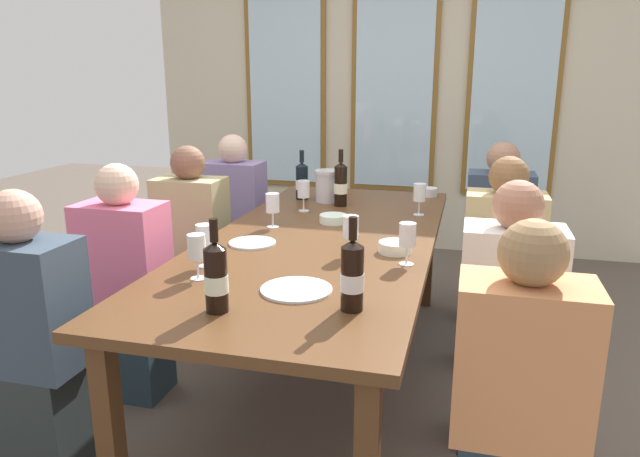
{
  "coord_description": "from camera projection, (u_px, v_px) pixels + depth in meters",
  "views": [
    {
      "loc": [
        0.66,
        -2.57,
        1.49
      ],
      "look_at": [
        0.0,
        -0.03,
        0.79
      ],
      "focal_mm": 32.74,
      "sensor_mm": 36.0,
      "label": 1
    }
  ],
  "objects": [
    {
      "name": "white_plate_0",
      "position": [
        296.0,
        289.0,
        2.08
      ],
      "size": [
        0.26,
        0.26,
        0.01
      ],
      "primitive_type": "cylinder",
      "color": "white",
      "rests_on": "dining_table"
    },
    {
      "name": "seated_person_0",
      "position": [
        32.0,
        347.0,
        2.12
      ],
      "size": [
        0.38,
        0.24,
        1.11
      ],
      "color": "#293031",
      "rests_on": "ground"
    },
    {
      "name": "seated_person_5",
      "position": [
        501.0,
        272.0,
        2.92
      ],
      "size": [
        0.38,
        0.24,
        1.11
      ],
      "color": "#252430",
      "rests_on": "ground"
    },
    {
      "name": "seated_person_1",
      "position": [
        517.0,
        412.0,
        1.71
      ],
      "size": [
        0.38,
        0.24,
        1.11
      ],
      "color": "#21323F",
      "rests_on": "ground"
    },
    {
      "name": "metal_pitcher",
      "position": [
        327.0,
        186.0,
        3.51
      ],
      "size": [
        0.16,
        0.16,
        0.19
      ],
      "color": "silver",
      "rests_on": "dining_table"
    },
    {
      "name": "wine_glass_2",
      "position": [
        304.0,
        190.0,
        3.25
      ],
      "size": [
        0.07,
        0.07,
        0.17
      ],
      "color": "white",
      "rests_on": "dining_table"
    },
    {
      "name": "tasting_bowl_0",
      "position": [
        395.0,
        247.0,
        2.51
      ],
      "size": [
        0.14,
        0.14,
        0.05
      ],
      "primitive_type": "cylinder",
      "color": "white",
      "rests_on": "dining_table"
    },
    {
      "name": "white_plate_1",
      "position": [
        252.0,
        243.0,
        2.65
      ],
      "size": [
        0.21,
        0.21,
        0.01
      ],
      "primitive_type": "cylinder",
      "color": "white",
      "rests_on": "dining_table"
    },
    {
      "name": "wine_glass_0",
      "position": [
        273.0,
        205.0,
        2.91
      ],
      "size": [
        0.07,
        0.07,
        0.17
      ],
      "color": "white",
      "rests_on": "dining_table"
    },
    {
      "name": "wine_bottle_0",
      "position": [
        352.0,
        275.0,
        1.88
      ],
      "size": [
        0.08,
        0.08,
        0.31
      ],
      "color": "black",
      "rests_on": "dining_table"
    },
    {
      "name": "tasting_bowl_1",
      "position": [
        428.0,
        192.0,
        3.68
      ],
      "size": [
        0.12,
        0.12,
        0.05
      ],
      "primitive_type": "cylinder",
      "color": "white",
      "rests_on": "dining_table"
    },
    {
      "name": "tasting_bowl_2",
      "position": [
        333.0,
        219.0,
        3.02
      ],
      "size": [
        0.14,
        0.14,
        0.04
      ],
      "primitive_type": "cylinder",
      "color": "white",
      "rests_on": "dining_table"
    },
    {
      "name": "seated_person_4",
      "position": [
        193.0,
        248.0,
        3.32
      ],
      "size": [
        0.38,
        0.24,
        1.11
      ],
      "color": "#263832",
      "rests_on": "ground"
    },
    {
      "name": "dining_table",
      "position": [
        321.0,
        250.0,
        2.77
      ],
      "size": [
        1.04,
        2.43,
        0.74
      ],
      "color": "#55341C",
      "rests_on": "ground"
    },
    {
      "name": "seated_person_6",
      "position": [
        236.0,
        222.0,
        3.91
      ],
      "size": [
        0.38,
        0.24,
        1.11
      ],
      "color": "#362A2C",
      "rests_on": "ground"
    },
    {
      "name": "wine_glass_1",
      "position": [
        420.0,
        194.0,
        3.16
      ],
      "size": [
        0.07,
        0.07,
        0.17
      ],
      "color": "white",
      "rests_on": "dining_table"
    },
    {
      "name": "wine_glass_4",
      "position": [
        407.0,
        236.0,
        2.33
      ],
      "size": [
        0.07,
        0.07,
        0.17
      ],
      "color": "white",
      "rests_on": "dining_table"
    },
    {
      "name": "seated_person_2",
      "position": [
        126.0,
        289.0,
        2.69
      ],
      "size": [
        0.38,
        0.24,
        1.11
      ],
      "color": "#263742",
      "rests_on": "ground"
    },
    {
      "name": "seated_person_3",
      "position": [
        507.0,
        327.0,
        2.29
      ],
      "size": [
        0.38,
        0.24,
        1.11
      ],
      "color": "#30253F",
      "rests_on": "ground"
    },
    {
      "name": "back_wall_with_windows",
      "position": [
        395.0,
        78.0,
        4.88
      ],
      "size": [
        4.24,
        0.1,
        2.9
      ],
      "color": "beige",
      "rests_on": "ground"
    },
    {
      "name": "wine_bottle_3",
      "position": [
        216.0,
        277.0,
        1.87
      ],
      "size": [
        0.08,
        0.08,
        0.31
      ],
      "color": "black",
      "rests_on": "dining_table"
    },
    {
      "name": "seated_person_7",
      "position": [
        497.0,
        239.0,
        3.5
      ],
      "size": [
        0.38,
        0.24,
        1.11
      ],
      "color": "#222543",
      "rests_on": "ground"
    },
    {
      "name": "wine_bottle_2",
      "position": [
        302.0,
        181.0,
        3.57
      ],
      "size": [
        0.08,
        0.08,
        0.3
      ],
      "color": "black",
      "rests_on": "dining_table"
    },
    {
      "name": "wine_bottle_1",
      "position": [
        341.0,
        184.0,
        3.38
      ],
      "size": [
        0.08,
        0.08,
        0.33
      ],
      "color": "black",
      "rests_on": "dining_table"
    },
    {
      "name": "wine_glass_3",
      "position": [
        205.0,
        239.0,
        2.31
      ],
      "size": [
        0.07,
        0.07,
        0.17
      ],
      "color": "white",
      "rests_on": "dining_table"
    },
    {
      "name": "ground_plane",
      "position": [
        321.0,
        378.0,
        2.95
      ],
      "size": [
        12.0,
        12.0,
        0.0
      ],
      "primitive_type": "plane",
      "color": "brown"
    },
    {
      "name": "wine_glass_5",
      "position": [
        197.0,
        249.0,
        2.17
      ],
      "size": [
        0.07,
        0.07,
        0.17
      ],
      "color": "white",
      "rests_on": "dining_table"
    },
    {
      "name": "wine_glass_6",
      "position": [
        351.0,
        229.0,
        2.45
      ],
      "size": [
        0.07,
        0.07,
        0.17
      ],
      "color": "white",
      "rests_on": "dining_table"
    }
  ]
}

